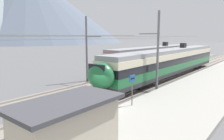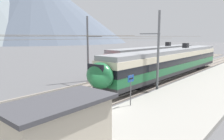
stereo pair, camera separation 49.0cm
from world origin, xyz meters
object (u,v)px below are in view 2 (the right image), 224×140
at_px(passenger_walking, 86,112).
at_px(potted_plant_by_shelter, 51,130).
at_px(handbag_beside_passenger, 99,121).
at_px(platform_shelter, 60,133).
at_px(train_far_track, 156,57).
at_px(catenary_mast_far_side, 89,48).
at_px(potted_plant_platform_edge, 79,131).
at_px(train_near_platform, 171,61).
at_px(platform_sign, 131,83).
at_px(catenary_mast_mid, 157,50).

relative_size(passenger_walking, potted_plant_by_shelter, 1.93).
xyz_separation_m(handbag_beside_passenger, platform_shelter, (-4.04, -1.74, 1.28)).
distance_m(train_far_track, platform_shelter, 28.79).
height_order(catenary_mast_far_side, potted_plant_platform_edge, catenary_mast_far_side).
xyz_separation_m(train_near_platform, train_far_track, (4.80, 4.83, -0.00)).
height_order(passenger_walking, potted_plant_platform_edge, passenger_walking).
relative_size(platform_sign, platform_shelter, 0.54).
bearing_deg(handbag_beside_passenger, potted_plant_by_shelter, 169.98).
bearing_deg(platform_sign, handbag_beside_passenger, -172.34).
bearing_deg(train_near_platform, platform_sign, -167.38).
relative_size(catenary_mast_mid, potted_plant_platform_edge, 48.95).
bearing_deg(train_far_track, potted_plant_by_shelter, -162.82).
distance_m(catenary_mast_mid, platform_shelter, 15.01).
bearing_deg(potted_plant_platform_edge, train_far_track, 20.00).
bearing_deg(potted_plant_by_shelter, platform_sign, 0.19).
bearing_deg(potted_plant_platform_edge, catenary_mast_mid, 10.70).
bearing_deg(potted_plant_platform_edge, platform_sign, 10.28).
relative_size(catenary_mast_mid, passenger_walking, 22.93).
bearing_deg(platform_sign, train_near_platform, 12.62).
bearing_deg(train_near_platform, potted_plant_platform_edge, -168.09).
bearing_deg(train_far_track, train_near_platform, -134.84).
relative_size(train_near_platform, train_far_track, 1.14).
bearing_deg(platform_shelter, train_far_track, 20.85).
bearing_deg(potted_plant_platform_edge, platform_shelter, -149.29).
relative_size(train_near_platform, handbag_beside_passenger, 71.33).
height_order(catenary_mast_far_side, potted_plant_by_shelter, catenary_mast_far_side).
xyz_separation_m(passenger_walking, potted_plant_by_shelter, (-2.08, 0.39, -0.46)).
distance_m(catenary_mast_far_side, passenger_walking, 14.92).
xyz_separation_m(catenary_mast_mid, passenger_walking, (-11.24, -1.65, -2.89)).
relative_size(train_far_track, handbag_beside_passenger, 62.40).
height_order(catenary_mast_mid, potted_plant_by_shelter, catenary_mast_mid).
height_order(train_near_platform, train_far_track, same).
relative_size(catenary_mast_far_side, passenger_walking, 22.93).
bearing_deg(train_near_platform, platform_shelter, -166.23).
distance_m(catenary_mast_mid, platform_sign, 6.75).
bearing_deg(train_far_track, handbag_beside_passenger, -159.59).
xyz_separation_m(train_far_track, platform_sign, (-18.80, -7.96, -0.17)).
bearing_deg(potted_plant_by_shelter, train_near_platform, 8.54).
distance_m(catenary_mast_far_side, potted_plant_by_shelter, 16.26).
relative_size(passenger_walking, handbag_beside_passenger, 4.07).
xyz_separation_m(train_near_platform, potted_plant_platform_edge, (-20.13, -4.25, -1.43)).
bearing_deg(catenary_mast_mid, train_far_track, 28.26).
bearing_deg(passenger_walking, potted_plant_by_shelter, 169.31).
bearing_deg(platform_shelter, train_near_platform, 13.77).
relative_size(passenger_walking, potted_plant_platform_edge, 2.13).
distance_m(passenger_walking, potted_plant_by_shelter, 2.16).
bearing_deg(platform_sign, passenger_walking, -175.22).
bearing_deg(train_near_platform, catenary_mast_mid, -166.17).
xyz_separation_m(platform_sign, passenger_walking, (-4.96, -0.41, -0.77)).
xyz_separation_m(catenary_mast_far_side, platform_sign, (-5.31, -10.03, -2.06)).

